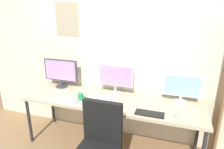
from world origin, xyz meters
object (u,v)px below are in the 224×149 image
desk (111,103)px  monitor_right (182,88)px  computer_mouse (175,113)px  keyboard_right (150,114)px  monitor_center (116,78)px  laptop_closed (101,99)px  monitor_left (61,72)px  keyboard_left (66,100)px  coffee_mug (81,97)px

desk → monitor_right: size_ratio=5.16×
monitor_right → computer_mouse: monitor_right is taller
keyboard_right → desk: bearing=157.7°
desk → monitor_center: size_ratio=4.82×
desk → monitor_right: (0.90, 0.21, 0.26)m
monitor_right → keyboard_right: bearing=-127.6°
keyboard_right → laptop_closed: (-0.70, 0.20, 0.00)m
monitor_left → keyboard_left: (0.34, -0.44, -0.24)m
laptop_closed → coffee_mug: coffee_mug is taller
monitor_left → computer_mouse: size_ratio=5.90×
computer_mouse → monitor_left: bearing=168.6°
monitor_right → monitor_center: bearing=180.0°
desk → computer_mouse: (0.84, -0.14, 0.06)m
keyboard_left → keyboard_right: bearing=0.0°
monitor_right → laptop_closed: 1.08m
desk → monitor_left: 0.97m
monitor_center → keyboard_right: (0.56, -0.44, -0.24)m
laptop_closed → monitor_center: bearing=58.0°
monitor_center → monitor_right: size_ratio=1.07×
computer_mouse → desk: bearing=170.6°
keyboard_left → coffee_mug: 0.20m
keyboard_right → coffee_mug: 0.96m
desk → coffee_mug: size_ratio=23.18×
keyboard_left → laptop_closed: 0.47m
monitor_right → desk: bearing=-166.7°
monitor_center → computer_mouse: bearing=-22.6°
monitor_center → monitor_right: bearing=-0.0°
monitor_right → keyboard_left: monitor_right is taller
keyboard_left → laptop_closed: laptop_closed is taller
keyboard_left → laptop_closed: (0.42, 0.20, 0.00)m
monitor_right → computer_mouse: size_ratio=4.96×
monitor_right → computer_mouse: (-0.06, -0.35, -0.20)m
monitor_right → keyboard_left: (-1.46, -0.44, -0.20)m
desk → monitor_left: size_ratio=4.34×
monitor_left → computer_mouse: 1.79m
monitor_center → keyboard_right: size_ratio=1.50×
coffee_mug → keyboard_right: bearing=-6.4°
desk → computer_mouse: size_ratio=25.59×
keyboard_left → coffee_mug: bearing=32.9°
computer_mouse → laptop_closed: 0.99m
monitor_left → monitor_right: 1.80m
monitor_left → monitor_right: (1.80, -0.00, -0.04)m
computer_mouse → coffee_mug: coffee_mug is taller
monitor_center → keyboard_left: 0.75m
laptop_closed → coffee_mug: bearing=-163.2°
keyboard_left → keyboard_right: (1.12, 0.00, 0.00)m
computer_mouse → keyboard_right: bearing=-162.3°
desk → keyboard_right: size_ratio=7.25×
keyboard_left → computer_mouse: (1.40, 0.09, 0.01)m
laptop_closed → keyboard_right: bearing=-18.9°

